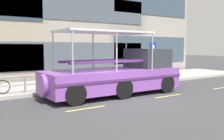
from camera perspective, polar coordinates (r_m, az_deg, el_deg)
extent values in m
plane|color=#3D3D3F|center=(12.33, 2.61, -6.63)|extent=(120.00, 120.00, 0.00)
cube|color=#A8A59E|center=(17.07, -8.71, -3.08)|extent=(32.00, 4.80, 0.18)
cube|color=#B2ADA3|center=(14.88, -4.58, -4.25)|extent=(32.00, 0.18, 0.18)
cube|color=#DBD64C|center=(10.54, -5.89, -8.68)|extent=(1.80, 0.12, 0.01)
cube|color=#DBD64C|center=(13.43, 12.56, -5.76)|extent=(1.80, 0.12, 0.01)
cube|color=#DBD64C|center=(17.20, 23.63, -3.69)|extent=(1.80, 0.12, 0.01)
cube|color=#4C5660|center=(20.15, -7.72, 3.28)|extent=(13.05, 0.06, 2.06)
cube|color=#4C5660|center=(20.38, -7.85, 13.87)|extent=(13.05, 0.06, 2.06)
cube|color=#3D4C5B|center=(24.75, 9.13, 4.55)|extent=(9.05, 0.06, 2.51)
cube|color=#3D4C5B|center=(25.13, 9.29, 15.02)|extent=(9.05, 0.06, 2.51)
cylinder|color=gray|center=(15.08, -5.03, -0.50)|extent=(10.66, 0.07, 0.07)
cylinder|color=gray|center=(15.13, -5.02, -2.11)|extent=(10.66, 0.06, 0.06)
cylinder|color=gray|center=(13.71, -19.07, -3.13)|extent=(0.09, 0.09, 0.86)
cylinder|color=gray|center=(14.18, -13.12, -2.72)|extent=(0.09, 0.09, 0.86)
cylinder|color=gray|center=(14.78, -7.60, -2.31)|extent=(0.09, 0.09, 0.86)
cylinder|color=gray|center=(15.51, -2.56, -1.92)|extent=(0.09, 0.09, 0.86)
cylinder|color=gray|center=(16.36, 1.99, -1.55)|extent=(0.09, 0.09, 0.86)
cylinder|color=gray|center=(17.29, 6.08, -1.21)|extent=(0.09, 0.09, 0.86)
cylinder|color=gray|center=(18.30, 9.72, -0.90)|extent=(0.09, 0.09, 0.86)
cylinder|color=#4C4F54|center=(18.65, 9.11, 2.00)|extent=(0.08, 0.08, 2.66)
cube|color=navy|center=(18.58, 9.26, 5.01)|extent=(0.60, 0.04, 0.76)
cube|color=white|center=(18.57, 9.30, 5.01)|extent=(0.24, 0.01, 0.36)
torus|color=black|center=(13.83, -23.45, -3.53)|extent=(0.70, 0.04, 0.70)
cylinder|color=#A5A5AA|center=(13.76, -23.68, -1.49)|extent=(0.03, 0.46, 0.03)
cube|color=purple|center=(13.36, 0.21, -2.16)|extent=(7.42, 2.57, 1.08)
cone|color=purple|center=(16.34, 13.49, -0.96)|extent=(1.67, 1.03, 1.03)
cylinder|color=purple|center=(11.70, -15.01, -3.39)|extent=(0.37, 1.03, 1.03)
cube|color=#4D2A62|center=(12.29, 3.64, -2.18)|extent=(7.42, 0.04, 0.12)
sphere|color=white|center=(16.64, 14.46, -0.70)|extent=(0.22, 0.22, 0.22)
cube|color=#33383D|center=(14.76, 7.97, 2.69)|extent=(1.85, 2.16, 1.07)
cube|color=silver|center=(12.97, -1.84, 8.57)|extent=(4.82, 2.37, 0.10)
cylinder|color=#B2B2B7|center=(15.18, 3.22, 4.32)|extent=(0.07, 0.07, 1.88)
cylinder|color=#B2B2B7|center=(13.45, 9.09, 4.16)|extent=(0.07, 0.07, 1.88)
cylinder|color=#B2B2B7|center=(13.92, -4.33, 4.24)|extent=(0.07, 0.07, 1.88)
cylinder|color=#B2B2B7|center=(12.00, 1.06, 4.11)|extent=(0.07, 0.07, 1.88)
cylinder|color=#B2B2B7|center=(12.93, -13.20, 4.05)|extent=(0.07, 0.07, 1.88)
cylinder|color=#B2B2B7|center=(10.85, -8.90, 3.94)|extent=(0.07, 0.07, 1.88)
cube|color=#4D2A62|center=(13.49, -3.23, 2.13)|extent=(4.44, 0.28, 0.12)
cube|color=#4D2A62|center=(12.45, -0.31, 1.88)|extent=(4.44, 0.28, 0.12)
cylinder|color=black|center=(16.01, 6.06, -2.11)|extent=(1.00, 0.28, 1.00)
cylinder|color=black|center=(14.30, 12.20, -3.08)|extent=(1.00, 0.28, 1.00)
cylinder|color=black|center=(14.29, -3.09, -2.97)|extent=(1.00, 0.28, 1.00)
cylinder|color=black|center=(12.34, 2.60, -4.26)|extent=(1.00, 0.28, 1.00)
cylinder|color=black|center=(13.16, -12.85, -3.80)|extent=(1.00, 0.28, 1.00)
cylinder|color=black|center=(11.01, -8.35, -5.46)|extent=(1.00, 0.28, 1.00)
cylinder|color=#1E2338|center=(18.11, 3.88, -0.96)|extent=(0.10, 0.10, 0.82)
cylinder|color=#1E2338|center=(18.23, 4.24, -0.92)|extent=(0.10, 0.10, 0.82)
cube|color=#38383D|center=(18.11, 4.07, 1.27)|extent=(0.33, 0.22, 0.58)
cylinder|color=#38383D|center=(17.96, 3.63, 1.14)|extent=(0.07, 0.07, 0.52)
cylinder|color=#38383D|center=(18.26, 4.51, 1.20)|extent=(0.07, 0.07, 0.52)
sphere|color=#936B4C|center=(18.08, 4.08, 2.62)|extent=(0.23, 0.23, 0.23)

